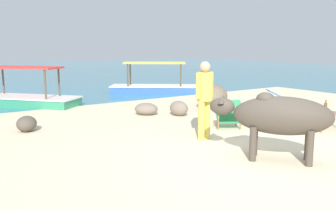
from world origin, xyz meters
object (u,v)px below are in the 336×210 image
low_bench_table (326,116)px  bottle (326,107)px  deck_chair_near (270,100)px  boat_blue (155,86)px  cow (279,116)px  deck_chair_far (229,113)px  boat_green (24,98)px  person_standing (205,94)px

low_bench_table → bottle: (0.07, 0.06, 0.18)m
deck_chair_near → bottle: bearing=117.4°
deck_chair_near → boat_blue: size_ratio=0.25×
cow → deck_chair_near: (3.21, 2.90, -0.38)m
deck_chair_near → boat_blue: bearing=-48.7°
cow → deck_chair_far: (0.91, 2.13, -0.38)m
bottle → boat_blue: boat_blue is taller
cow → deck_chair_near: size_ratio=2.00×
boat_blue → boat_green: (-5.27, -0.35, 0.00)m
person_standing → deck_chair_far: bearing=98.6°
deck_chair_near → boat_green: size_ratio=0.26×
deck_chair_near → person_standing: size_ratio=0.57×
person_standing → boat_green: size_ratio=0.46×
deck_chair_near → person_standing: bearing=57.5°
deck_chair_near → deck_chair_far: 2.43m
cow → bottle: size_ratio=6.29×
person_standing → boat_blue: size_ratio=0.44×
bottle → deck_chair_near: bearing=78.7°
bottle → boat_green: 9.07m
deck_chair_near → boat_blue: 5.85m
cow → bottle: cow is taller
cow → boat_green: size_ratio=0.53×
deck_chair_far → boat_green: size_ratio=0.26×
low_bench_table → deck_chair_far: 2.24m
cow → deck_chair_far: bearing=-61.8°
low_bench_table → boat_green: (-5.07, 7.54, -0.08)m
cow → deck_chair_far: size_ratio=2.00×
boat_blue → boat_green: bearing=-140.5°
deck_chair_near → deck_chair_far: size_ratio=1.00×
person_standing → boat_green: (-2.16, 6.64, -0.70)m
deck_chair_near → boat_green: 7.80m
person_standing → low_bench_table: bearing=62.0°
low_bench_table → boat_blue: bearing=95.2°
low_bench_table → deck_chair_near: 2.10m
boat_green → low_bench_table: bearing=172.5°
cow → bottle: (2.82, 0.92, -0.26)m
low_bench_table → person_standing: 3.10m
boat_blue → bottle: bearing=-55.3°
low_bench_table → boat_green: size_ratio=0.23×
boat_green → deck_chair_near: bearing=-176.2°
cow → boat_green: boat_green is taller
bottle → boat_green: size_ratio=0.08×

